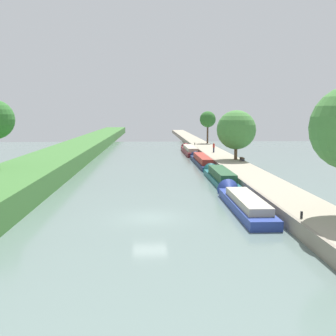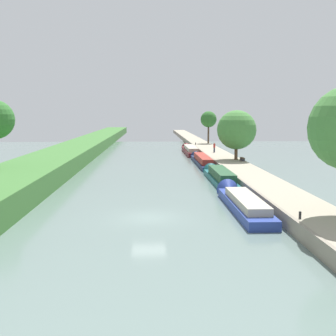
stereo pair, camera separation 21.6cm
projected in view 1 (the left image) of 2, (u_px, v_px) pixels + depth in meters
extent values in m
plane|color=slate|center=(150.00, 217.00, 29.86)|extent=(160.00, 160.00, 0.00)
cube|color=#9E937F|center=(301.00, 209.00, 30.31)|extent=(4.06, 260.00, 1.02)
cube|color=gray|center=(272.00, 209.00, 30.21)|extent=(0.25, 260.00, 1.07)
cube|color=#283D93|center=(245.00, 206.00, 31.84)|extent=(2.15, 11.74, 0.69)
cube|color=#B2A893|center=(247.00, 200.00, 31.17)|extent=(1.76, 8.22, 0.56)
cone|color=#283D93|center=(229.00, 191.00, 38.29)|extent=(2.04, 1.29, 2.04)
cube|color=#195B60|center=(221.00, 180.00, 44.79)|extent=(2.01, 12.21, 0.62)
cube|color=#234C2D|center=(222.00, 174.00, 44.09)|extent=(1.65, 8.55, 0.90)
cone|color=#195B60|center=(211.00, 171.00, 51.43)|extent=(1.91, 1.20, 1.91)
cube|color=#141E42|center=(202.00, 163.00, 60.45)|extent=(1.80, 15.51, 0.59)
cube|color=maroon|center=(202.00, 158.00, 59.59)|extent=(1.48, 10.86, 0.83)
cone|color=#141E42|center=(195.00, 157.00, 68.67)|extent=(1.71, 1.08, 1.71)
cube|color=maroon|center=(190.00, 152.00, 76.74)|extent=(2.09, 15.06, 0.79)
cube|color=#B2A893|center=(190.00, 148.00, 75.89)|extent=(1.72, 10.54, 0.66)
cone|color=maroon|center=(186.00, 148.00, 84.81)|extent=(1.99, 1.26, 1.99)
cylinder|color=brown|center=(236.00, 150.00, 57.52)|extent=(0.45, 0.45, 2.72)
sphere|color=#47843D|center=(236.00, 130.00, 57.14)|extent=(5.49, 5.49, 5.49)
cylinder|color=#4C3828|center=(208.00, 133.00, 88.94)|extent=(0.38, 0.38, 4.26)
sphere|color=#2D6628|center=(208.00, 119.00, 88.53)|extent=(3.48, 3.48, 3.48)
cylinder|color=#282D42|center=(214.00, 150.00, 68.50)|extent=(0.26, 0.26, 0.82)
cylinder|color=#B22D28|center=(214.00, 146.00, 68.41)|extent=(0.34, 0.34, 0.62)
sphere|color=tan|center=(214.00, 143.00, 68.35)|extent=(0.22, 0.22, 0.22)
cylinder|color=black|center=(302.00, 215.00, 25.56)|extent=(0.16, 0.16, 0.45)
cylinder|color=black|center=(195.00, 144.00, 84.96)|extent=(0.16, 0.16, 0.45)
cube|color=#333338|center=(243.00, 160.00, 55.69)|extent=(0.40, 0.08, 0.41)
cube|color=#333338|center=(241.00, 159.00, 56.88)|extent=(0.40, 0.08, 0.41)
cube|color=brown|center=(242.00, 158.00, 56.25)|extent=(0.44, 1.50, 0.06)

